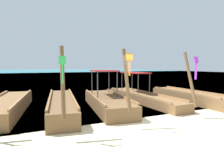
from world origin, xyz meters
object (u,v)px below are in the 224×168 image
(longtail_boat_green_ribbon, at_px, (62,105))
(longtail_boat_orange_ribbon, at_px, (107,102))
(longtail_boat_violet_ribbon, at_px, (142,97))
(longtail_boat_pink_ribbon, at_px, (188,97))
(longtail_boat_red_ribbon, at_px, (8,106))

(longtail_boat_green_ribbon, height_order, longtail_boat_orange_ribbon, same)
(longtail_boat_orange_ribbon, height_order, longtail_boat_violet_ribbon, longtail_boat_orange_ribbon)
(longtail_boat_pink_ribbon, bearing_deg, longtail_boat_red_ribbon, 171.80)
(longtail_boat_orange_ribbon, bearing_deg, longtail_boat_red_ribbon, 166.95)
(longtail_boat_green_ribbon, xyz_separation_m, longtail_boat_orange_ribbon, (2.15, -0.27, 0.03))
(longtail_boat_violet_ribbon, bearing_deg, longtail_boat_red_ribbon, 178.27)
(longtail_boat_red_ribbon, distance_m, longtail_boat_orange_ribbon, 4.51)
(longtail_boat_red_ribbon, distance_m, longtail_boat_pink_ribbon, 9.56)
(longtail_boat_green_ribbon, distance_m, longtail_boat_violet_ribbon, 4.79)
(longtail_boat_orange_ribbon, bearing_deg, longtail_boat_violet_ribbon, 17.21)
(longtail_boat_red_ribbon, xyz_separation_m, longtail_boat_violet_ribbon, (6.99, -0.21, -0.02))
(longtail_boat_green_ribbon, bearing_deg, longtail_boat_pink_ribbon, -4.85)
(longtail_boat_green_ribbon, xyz_separation_m, longtail_boat_violet_ribbon, (4.76, 0.54, -0.03))
(longtail_boat_green_ribbon, xyz_separation_m, longtail_boat_pink_ribbon, (7.22, -0.61, -0.03))
(longtail_boat_green_ribbon, distance_m, longtail_boat_orange_ribbon, 2.17)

